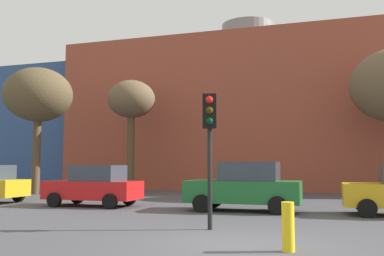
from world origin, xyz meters
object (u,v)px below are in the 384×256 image
parked_car_2 (245,186)px  bare_tree_0 (131,102)px  bare_tree_1 (38,96)px  traffic_light_island (210,129)px  bollard_yellow_0 (288,227)px  parked_car_1 (94,186)px

parked_car_2 → bare_tree_0: size_ratio=0.60×
bare_tree_1 → parked_car_2: bearing=-22.6°
traffic_light_island → bare_tree_1: 16.84m
traffic_light_island → bare_tree_0: bare_tree_0 is taller
bare_tree_0 → bollard_yellow_0: size_ratio=7.23×
parked_car_1 → bare_tree_1: bearing=-38.2°
bare_tree_0 → bollard_yellow_0: (10.53, -15.16, -5.03)m
bollard_yellow_0 → parked_car_1: bearing=139.7°
bare_tree_0 → bare_tree_1: size_ratio=0.93×
bare_tree_0 → bare_tree_1: bearing=-150.0°
parked_car_1 → parked_car_2: parked_car_2 is taller
bare_tree_0 → traffic_light_island: bearing=-57.0°
bollard_yellow_0 → bare_tree_0: bearing=124.8°
parked_car_1 → bare_tree_1: 10.07m
bollard_yellow_0 → traffic_light_island: bearing=133.6°
parked_car_2 → bare_tree_0: bare_tree_0 is taller
parked_car_1 → bare_tree_0: 9.67m
traffic_light_island → bollard_yellow_0: bearing=30.7°
parked_car_2 → bollard_yellow_0: size_ratio=4.33×
parked_car_2 → bollard_yellow_0: bearing=106.8°
traffic_light_island → parked_car_2: bearing=166.7°
parked_car_2 → bare_tree_1: bearing=-22.6°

